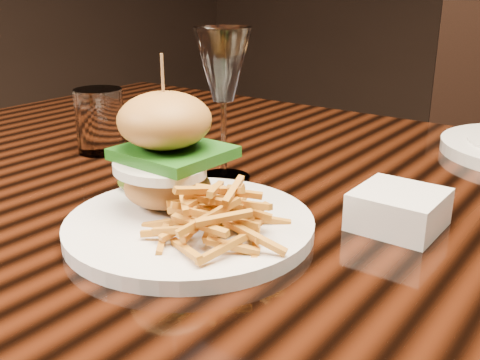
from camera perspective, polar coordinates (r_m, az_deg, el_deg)
The scene contains 5 objects.
dining_table at distance 0.70m, azimuth 10.53°, elevation -8.10°, with size 1.60×0.90×0.75m.
burger_plate at distance 0.57m, azimuth -5.63°, elevation -0.94°, with size 0.26×0.26×0.18m.
ramekin at distance 0.61m, azimuth 15.82°, elevation -2.89°, with size 0.09×0.09×0.04m, color white.
wine_glass at distance 0.70m, azimuth -1.73°, elevation 11.10°, with size 0.07×0.07×0.19m.
water_tumbler at distance 0.87m, azimuth -14.04°, elevation 5.86°, with size 0.07×0.07×0.10m, color white.
Camera 1 is at (0.26, -0.57, 0.99)m, focal length 42.00 mm.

